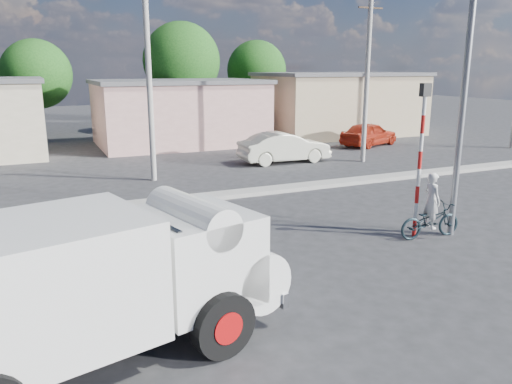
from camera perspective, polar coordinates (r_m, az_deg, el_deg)
name	(u,v)px	position (r m, az deg, el deg)	size (l,w,h in m)	color
ground_plane	(352,273)	(12.28, 10.90, -9.06)	(120.00, 120.00, 0.00)	#2A2A2D
median	(230,194)	(19.00, -2.97, -0.27)	(40.00, 0.80, 0.16)	#99968E
truck	(101,281)	(8.53, -17.29, -9.65)	(6.60, 3.69, 2.58)	black
bicycle	(430,220)	(15.16, 19.27, -3.09)	(0.68, 1.94, 1.02)	black
cyclist	(431,211)	(15.08, 19.36, -2.01)	(0.59, 0.39, 1.61)	silver
car_cream	(284,147)	(25.83, 3.25, 5.11)	(1.64, 4.71, 1.55)	beige
car_red	(369,134)	(32.18, 12.79, 6.49)	(1.75, 4.36, 1.49)	#AC2914
traffic_pole	(421,148)	(14.68, 18.32, 4.81)	(0.28, 0.18, 4.36)	red
streetlight	(463,60)	(14.96, 22.57, 13.75)	(2.34, 0.22, 9.00)	slate
building_row	(165,111)	(32.23, -10.35, 9.11)	(37.80, 7.30, 4.44)	#C1B492
tree_row	(93,67)	(38.05, -18.10, 13.44)	(34.13, 7.32, 8.10)	#38281E
utility_poles	(263,83)	(23.38, 0.86, 12.31)	(35.40, 0.24, 8.00)	#99968E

